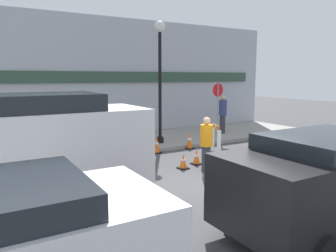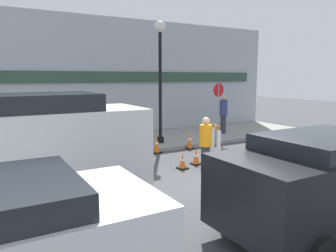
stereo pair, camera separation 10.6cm
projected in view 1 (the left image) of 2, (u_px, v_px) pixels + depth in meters
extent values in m
plane|color=#424244|center=(237.00, 187.00, 8.40)|extent=(60.00, 60.00, 0.00)
cube|color=gray|center=(133.00, 142.00, 13.87)|extent=(18.00, 3.86, 0.14)
cube|color=#A3A8B2|center=(114.00, 78.00, 15.18)|extent=(18.00, 0.12, 5.50)
cube|color=#2D4738|center=(115.00, 77.00, 15.08)|extent=(16.20, 0.10, 0.50)
cylinder|color=black|center=(160.00, 140.00, 13.38)|extent=(0.29, 0.29, 0.24)
cylinder|color=black|center=(160.00, 88.00, 13.07)|extent=(0.13, 0.13, 4.43)
sphere|color=silver|center=(160.00, 27.00, 12.72)|extent=(0.44, 0.44, 0.44)
cylinder|color=gray|center=(218.00, 111.00, 14.41)|extent=(0.06, 0.06, 2.37)
cylinder|color=red|center=(218.00, 90.00, 14.28)|extent=(0.60, 0.08, 0.60)
cube|color=white|center=(140.00, 140.00, 12.07)|extent=(0.14, 0.13, 0.98)
cube|color=white|center=(133.00, 145.00, 11.19)|extent=(0.14, 0.13, 0.98)
cube|color=orange|center=(136.00, 127.00, 11.55)|extent=(0.63, 0.76, 0.15)
cube|color=white|center=(136.00, 127.00, 11.55)|extent=(0.21, 0.24, 0.13)
cube|color=white|center=(219.00, 144.00, 11.56)|extent=(0.14, 0.11, 0.94)
cube|color=white|center=(212.00, 139.00, 12.42)|extent=(0.14, 0.11, 0.94)
cube|color=orange|center=(216.00, 127.00, 11.91)|extent=(0.40, 0.87, 0.15)
cube|color=white|center=(216.00, 127.00, 11.91)|extent=(0.14, 0.27, 0.13)
cube|color=black|center=(157.00, 153.00, 12.17)|extent=(0.30, 0.30, 0.04)
cone|color=orange|center=(157.00, 144.00, 12.12)|extent=(0.22, 0.22, 0.61)
cylinder|color=white|center=(157.00, 143.00, 12.11)|extent=(0.13, 0.13, 0.09)
cube|color=black|center=(189.00, 148.00, 12.90)|extent=(0.30, 0.30, 0.04)
cone|color=orange|center=(190.00, 140.00, 12.85)|extent=(0.23, 0.22, 0.63)
cylinder|color=white|center=(190.00, 139.00, 12.85)|extent=(0.13, 0.13, 0.09)
cube|color=black|center=(183.00, 168.00, 10.08)|extent=(0.30, 0.30, 0.04)
cone|color=orange|center=(183.00, 161.00, 10.05)|extent=(0.22, 0.22, 0.44)
cylinder|color=white|center=(183.00, 160.00, 10.04)|extent=(0.13, 0.13, 0.06)
cube|color=black|center=(196.00, 164.00, 10.59)|extent=(0.30, 0.30, 0.04)
cone|color=orange|center=(197.00, 156.00, 10.55)|extent=(0.22, 0.22, 0.46)
cylinder|color=white|center=(197.00, 156.00, 10.55)|extent=(0.13, 0.13, 0.06)
cylinder|color=#33333D|center=(206.00, 159.00, 9.79)|extent=(0.30, 0.30, 0.77)
cylinder|color=orange|center=(206.00, 135.00, 9.68)|extent=(0.42, 0.42, 0.64)
sphere|color=#DBAD89|center=(207.00, 121.00, 9.62)|extent=(0.25, 0.25, 0.23)
cylinder|color=#33333D|center=(222.00, 124.00, 15.60)|extent=(0.37, 0.37, 0.87)
cylinder|color=navy|center=(223.00, 108.00, 15.48)|extent=(0.52, 0.52, 0.72)
sphere|color=#DBAD89|center=(223.00, 98.00, 15.42)|extent=(0.28, 0.28, 0.20)
cube|color=black|center=(326.00, 182.00, 5.95)|extent=(4.16, 1.81, 1.22)
cube|color=#1E2328|center=(328.00, 149.00, 5.86)|extent=(2.29, 1.66, 0.55)
cylinder|color=black|center=(323.00, 188.00, 7.46)|extent=(0.60, 0.18, 0.60)
cylinder|color=black|center=(237.00, 211.00, 6.16)|extent=(0.60, 0.18, 0.60)
cube|color=white|center=(38.00, 151.00, 7.23)|extent=(4.87, 1.91, 1.77)
cube|color=#1E2328|center=(35.00, 111.00, 7.09)|extent=(2.68, 1.76, 0.75)
cylinder|color=black|center=(92.00, 169.00, 8.93)|extent=(0.60, 0.18, 0.60)
cylinder|color=black|center=(119.00, 190.00, 7.30)|extent=(0.60, 0.18, 0.60)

